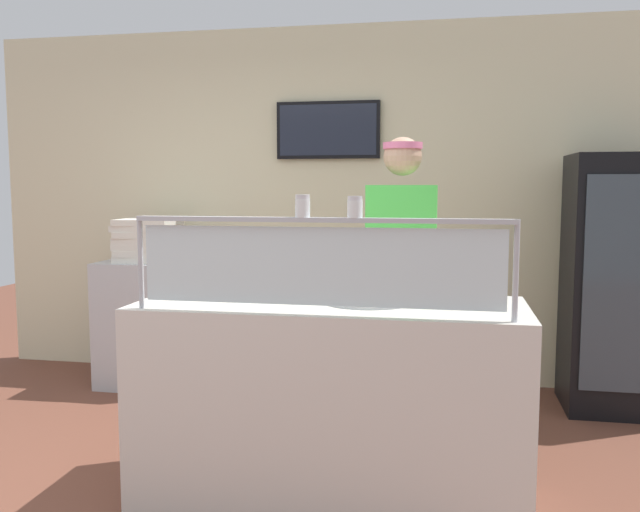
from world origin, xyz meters
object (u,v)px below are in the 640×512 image
parmesan_shaker (303,207)px  pizza_box_stack (149,240)px  worker_figure (402,275)px  pizza_tray (368,298)px  drink_fridge (622,284)px  pepper_flake_shaker (355,208)px  pizza_server (361,294)px

parmesan_shaker → pizza_box_stack: bearing=130.3°
worker_figure → pizza_box_stack: (-1.94, 0.93, 0.09)m
pizza_tray → drink_fridge: size_ratio=0.26×
pizza_tray → pepper_flake_shaker: (-0.02, -0.36, 0.44)m
pizza_server → pizza_box_stack: bearing=135.6°
pizza_tray → worker_figure: (0.12, 0.58, 0.04)m
pepper_flake_shaker → pizza_server: bearing=92.5°
pizza_tray → pizza_server: (-0.03, -0.02, 0.02)m
drink_fridge → pizza_box_stack: drink_fridge is taller
pizza_tray → worker_figure: worker_figure is taller
pizza_server → worker_figure: 0.62m
pizza_tray → drink_fridge: (1.50, 1.56, -0.11)m
pepper_flake_shaker → drink_fridge: bearing=51.6°
pizza_tray → drink_fridge: 2.17m
pizza_server → drink_fridge: drink_fridge is taller
pepper_flake_shaker → drink_fridge: drink_fridge is taller
parmesan_shaker → pizza_server: bearing=58.4°
pepper_flake_shaker → worker_figure: (0.13, 0.94, -0.40)m
pizza_tray → parmesan_shaker: bearing=-123.8°
worker_figure → drink_fridge: bearing=35.3°
pizza_tray → pepper_flake_shaker: pepper_flake_shaker is taller
pepper_flake_shaker → pizza_box_stack: 2.62m
drink_fridge → pizza_box_stack: 3.33m
parmesan_shaker → drink_fridge: bearing=47.7°
parmesan_shaker → pizza_box_stack: (-1.59, 1.87, -0.31)m
pizza_tray → pizza_server: pizza_server is taller
pizza_box_stack → pizza_tray: bearing=-39.7°
parmesan_shaker → pizza_box_stack: size_ratio=0.22×
worker_figure → pizza_server: bearing=-104.0°
parmesan_shaker → drink_fridge: size_ratio=0.06×
worker_figure → pizza_tray: bearing=-101.5°
parmesan_shaker → worker_figure: bearing=69.2°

